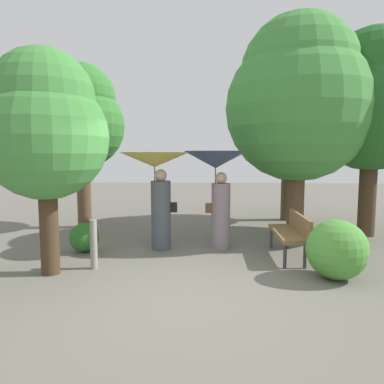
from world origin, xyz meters
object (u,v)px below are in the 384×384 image
Objects in this scene: park_bench at (291,231)px; tree_far_back at (290,116)px; tree_mid_left at (82,117)px; tree_mid_right at (372,100)px; tree_near_left at (45,126)px; person_left at (157,176)px; tree_near_right at (299,98)px; person_right at (217,174)px; path_marker_post at (94,244)px.

tree_far_back is at bearing 168.82° from park_bench.
tree_mid_left is 0.89× the size of tree_mid_right.
tree_far_back is (0.80, 3.98, 2.56)m from park_bench.
tree_mid_left is (-4.90, 2.62, 2.42)m from park_bench.
tree_mid_right is at bearing 131.12° from park_bench.
tree_far_back is (5.70, 1.37, 0.15)m from tree_mid_left.
park_bench is 0.31× the size of tree_mid_right.
tree_mid_left reaches higher than tree_near_left.
tree_near_right is at bearing -66.78° from person_left.
tree_mid_left is at bearing 174.69° from tree_mid_right.
path_marker_post is at bearing 124.31° from person_right.
tree_mid_left is at bearing -117.93° from park_bench.
person_left is 2.39m from tree_near_left.
tree_near_left reaches higher than person_right.
tree_mid_right is at bearing 25.62° from tree_near_left.
tree_near_right is (1.92, 1.21, 1.73)m from person_right.
tree_near_left is at bearing -155.10° from path_marker_post.
tree_near_right reaches higher than path_marker_post.
tree_near_left is at bearing -154.38° from tree_mid_right.
path_marker_post is at bearing -154.31° from tree_mid_right.
person_right reaches higher than person_left.
path_marker_post is (0.63, 0.29, -1.98)m from tree_near_left.
tree_mid_left is (-5.42, 0.77, -0.35)m from tree_near_right.
tree_far_back reaches higher than tree_near_left.
person_left is 1.33× the size of park_bench.
tree_near_left is at bearing -134.18° from tree_far_back.
tree_mid_right reaches higher than path_marker_post.
person_right is 0.56× the size of tree_near_left.
path_marker_post is (-5.78, -2.78, -2.79)m from tree_mid_right.
tree_far_back is (4.96, 5.11, 0.67)m from tree_near_left.
person_left is 0.46× the size of tree_mid_left.
tree_mid_right reaches higher than tree_near_left.
tree_near_left is (-2.76, -1.76, 0.85)m from person_right.
tree_mid_right reaches higher than person_right.
path_marker_post is at bearing -76.63° from park_bench.
tree_mid_left reaches higher than person_right.
tree_near_right is at bearing 32.42° from tree_near_left.
person_left reaches higher than park_bench.
tree_mid_right is at bearing -70.36° from person_right.
person_left is 3.85m from tree_near_right.
tree_near_left is at bearing 136.23° from person_left.
person_left is at bearing -156.60° from tree_near_right.
person_left is at bearing 55.58° from path_marker_post.
park_bench is 3.37m from tree_near_right.
park_bench is 4.02m from tree_mid_right.
tree_mid_right is (6.41, 3.07, 0.81)m from tree_near_left.
tree_far_back is 5.40× the size of path_marker_post.
park_bench is at bearing 15.09° from tree_near_left.
tree_near_left is 0.70× the size of tree_near_right.
person_right is 0.42× the size of tree_mid_right.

